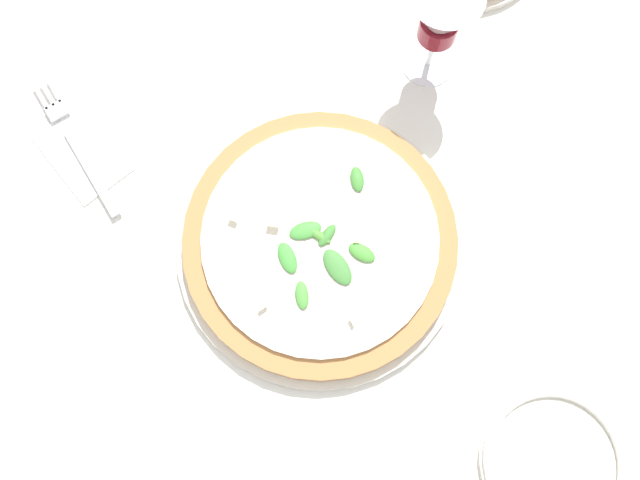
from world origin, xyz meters
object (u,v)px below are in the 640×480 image
(fork, at_px, (78,147))
(pizza_arugula_main, at_px, (320,243))
(side_plate_white, at_px, (553,462))
(wine_glass, at_px, (441,19))

(fork, bearing_deg, pizza_arugula_main, -144.31)
(pizza_arugula_main, distance_m, side_plate_white, 0.35)
(pizza_arugula_main, distance_m, wine_glass, 0.28)
(side_plate_white, bearing_deg, pizza_arugula_main, 23.05)
(wine_glass, xyz_separation_m, fork, (0.06, 0.43, -0.10))
(wine_glass, distance_m, fork, 0.45)
(wine_glass, height_order, fork, wine_glass)
(wine_glass, relative_size, side_plate_white, 0.96)
(fork, height_order, side_plate_white, side_plate_white)
(wine_glass, bearing_deg, pizza_arugula_main, 127.23)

